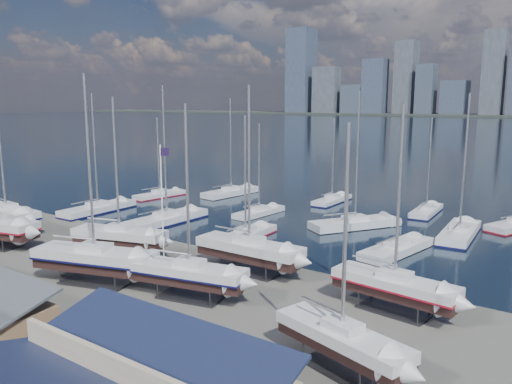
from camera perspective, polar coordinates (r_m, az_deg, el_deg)
The scene contains 22 objects.
ground at distance 45.34m, azimuth -12.76°, elevation -9.46°, with size 1400.00×1400.00×0.00m, color #605E59.
sailboat_cradle_0 at distance 65.81m, azimuth -26.64°, elevation -2.23°, with size 10.90×3.59×17.27m.
sailboat_cradle_2 at distance 51.31m, azimuth -15.34°, elevation -4.86°, with size 9.90×5.25×15.60m.
sailboat_cradle_3 at distance 44.36m, azimuth -17.95°, elevation -7.25°, with size 11.20×6.04×17.33m.
sailboat_cradle_4 at distance 44.84m, azimuth -0.77°, elevation -6.60°, with size 10.17×2.89×16.53m.
sailboat_cradle_5 at distance 39.40m, azimuth -7.62°, elevation -9.22°, with size 9.57×4.52×15.00m.
sailboat_cradle_6 at distance 37.97m, azimuth 15.53°, elevation -10.27°, with size 9.46×3.60×14.99m.
sailboat_cradle_7 at distance 29.56m, azimuth 9.79°, elevation -16.22°, with size 8.83×4.66×14.04m.
sailboat_moored_0 at distance 72.62m, azimuth -17.59°, elevation -2.01°, with size 3.60×11.49×17.01m.
sailboat_moored_1 at distance 81.62m, azimuth -10.95°, elevation -0.41°, with size 3.62×9.17×13.34m.
sailboat_moored_2 at distance 81.99m, azimuth -2.86°, elevation -0.17°, with size 4.29×11.17×16.45m.
sailboat_moored_3 at distance 63.96m, azimuth -10.15°, elevation -3.30°, with size 3.62×12.03×17.87m.
sailboat_moored_4 at distance 67.48m, azimuth 0.35°, elevation -2.42°, with size 3.07×8.73×12.94m.
sailboat_moored_5 at distance 76.60m, azimuth 8.68°, elevation -1.03°, with size 2.54×8.95×13.37m.
sailboat_moored_6 at distance 55.82m, azimuth -1.21°, elevation -5.13°, with size 3.21×9.73×14.35m.
sailboat_moored_7 at distance 61.91m, azimuth 11.22°, elevation -3.77°, with size 8.92×11.24×17.16m.
sailboat_moored_8 at distance 71.96m, azimuth 18.88°, elevation -2.19°, with size 3.03×9.31×13.73m.
sailboat_moored_9 at distance 52.64m, azimuth 15.79°, elevation -6.46°, with size 4.65×10.59×15.47m.
sailboat_moored_10 at distance 61.09m, azimuth 22.22°, elevation -4.55°, with size 3.88×11.42×16.80m.
car_c at distance 33.32m, azimuth -19.68°, elevation -16.00°, with size 2.25×4.88×1.36m, color gray.
car_d at distance 32.24m, azimuth -10.07°, elevation -16.53°, with size 1.79×4.41×1.28m, color gray.
flagpole at distance 43.36m, azimuth -10.62°, elevation -1.18°, with size 1.02×0.12×11.57m.
Camera 1 is at (31.91, -38.47, 15.05)m, focal length 35.00 mm.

